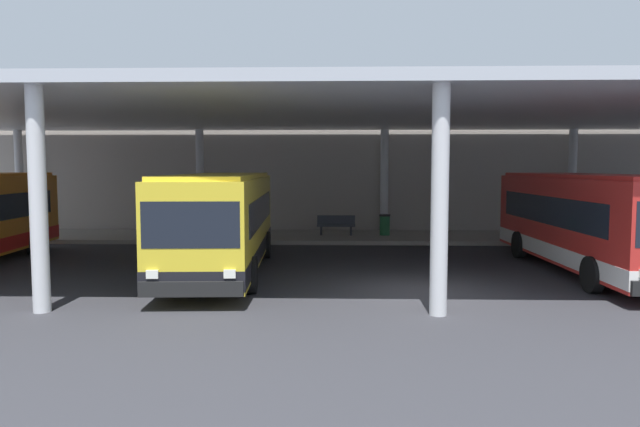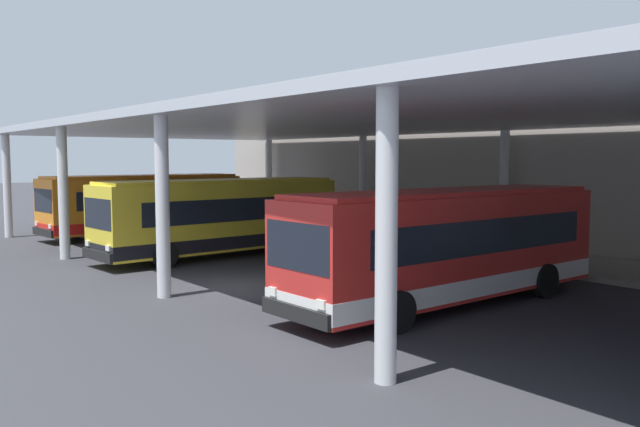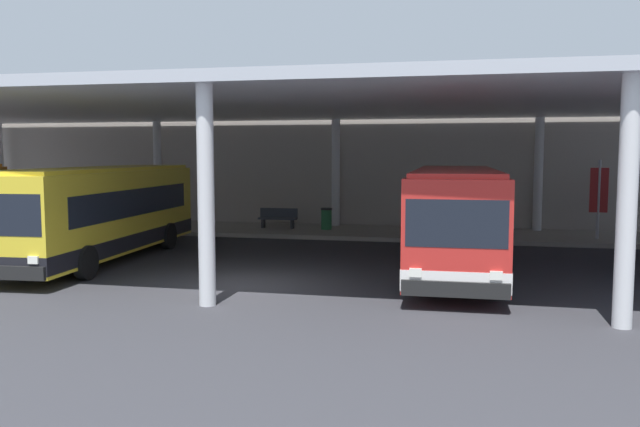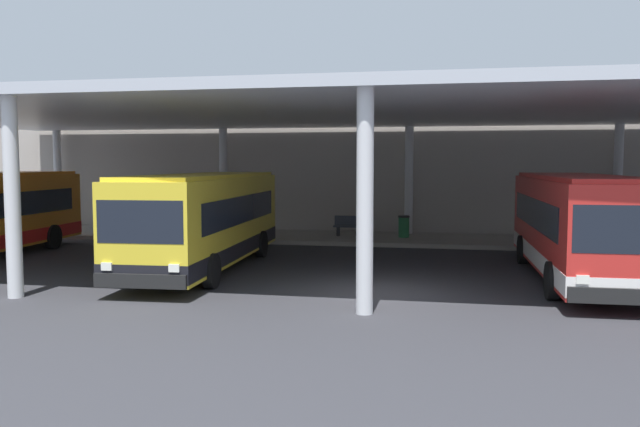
{
  "view_description": "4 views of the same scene",
  "coord_description": "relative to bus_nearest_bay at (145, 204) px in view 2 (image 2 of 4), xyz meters",
  "views": [
    {
      "loc": [
        -2.31,
        -15.84,
        3.4
      ],
      "look_at": [
        -2.94,
        4.7,
        1.76
      ],
      "focal_mm": 32.94,
      "sensor_mm": 36.0,
      "label": 1
    },
    {
      "loc": [
        17.57,
        -10.52,
        4.02
      ],
      "look_at": [
        0.06,
        3.22,
        2.15
      ],
      "focal_mm": 36.79,
      "sensor_mm": 36.0,
      "label": 2
    },
    {
      "loc": [
        5.92,
        -16.75,
        3.64
      ],
      "look_at": [
        1.47,
        3.37,
        1.71
      ],
      "focal_mm": 36.12,
      "sensor_mm": 36.0,
      "label": 3
    },
    {
      "loc": [
        1.95,
        -17.39,
        3.55
      ],
      "look_at": [
        -2.52,
        4.69,
        1.77
      ],
      "focal_mm": 36.31,
      "sensor_mm": 36.0,
      "label": 4
    }
  ],
  "objects": [
    {
      "name": "ground_plane",
      "position": [
        15.08,
        -3.38,
        -1.66
      ],
      "size": [
        200.0,
        200.0,
        0.0
      ],
      "primitive_type": "plane",
      "color": "#333338"
    },
    {
      "name": "platform_kerb",
      "position": [
        15.08,
        8.37,
        -1.57
      ],
      "size": [
        42.0,
        4.5,
        0.18
      ],
      "primitive_type": "cube",
      "color": "gray",
      "rests_on": "ground"
    },
    {
      "name": "station_building_facade",
      "position": [
        15.08,
        11.62,
        1.68
      ],
      "size": [
        48.0,
        1.6,
        6.67
      ],
      "primitive_type": "cube",
      "color": "#ADA399",
      "rests_on": "ground"
    },
    {
      "name": "canopy_shelter",
      "position": [
        15.08,
        2.12,
        3.63
      ],
      "size": [
        40.0,
        17.0,
        5.55
      ],
      "color": "silver",
      "rests_on": "ground"
    },
    {
      "name": "bus_nearest_bay",
      "position": [
        0.0,
        0.0,
        0.0
      ],
      "size": [
        3.27,
        10.68,
        3.17
      ],
      "color": "orange",
      "rests_on": "ground"
    },
    {
      "name": "bus_second_bay",
      "position": [
        9.05,
        -0.57,
        0.0
      ],
      "size": [
        3.13,
        10.65,
        3.17
      ],
      "color": "yellow",
      "rests_on": "ground"
    },
    {
      "name": "bus_middle_bay",
      "position": [
        20.81,
        -0.14,
        0.0
      ],
      "size": [
        2.85,
        10.57,
        3.17
      ],
      "color": "red",
      "rests_on": "ground"
    },
    {
      "name": "bench_waiting",
      "position": [
        12.69,
        8.44,
        -0.99
      ],
      "size": [
        1.8,
        0.45,
        0.92
      ],
      "color": "#383D47",
      "rests_on": "platform_kerb"
    },
    {
      "name": "trash_bin",
      "position": [
        14.99,
        8.4,
        -0.98
      ],
      "size": [
        0.52,
        0.52,
        0.98
      ],
      "color": "#236638",
      "rests_on": "platform_kerb"
    }
  ]
}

